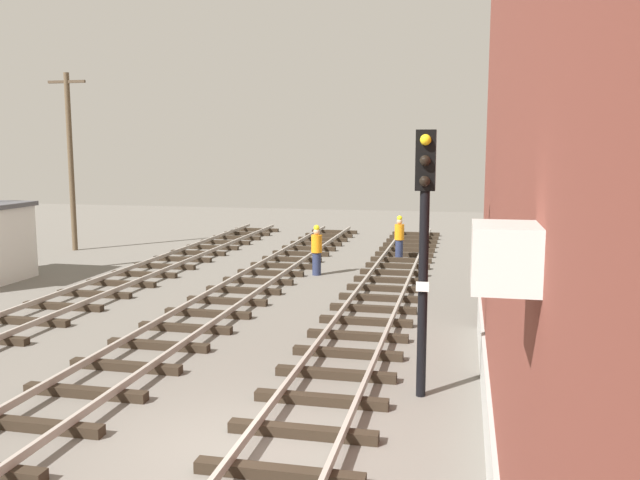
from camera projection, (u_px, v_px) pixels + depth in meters
ground_plane at (239, 451)px, 10.33m from camera, size 80.00×80.00×0.00m
track_near_building at (291, 449)px, 10.13m from camera, size 2.50×53.94×0.32m
track_centre at (34, 423)px, 11.07m from camera, size 2.50×53.94×0.32m
signal_mast at (424, 231)px, 12.18m from camera, size 0.36×0.40×5.01m
utility_pole_far at (71, 159)px, 29.94m from camera, size 1.80×0.24×7.98m
track_worker_foreground at (399, 238)px, 27.80m from camera, size 0.40×0.40×1.87m
track_worker_distant at (317, 250)px, 24.44m from camera, size 0.40×0.40×1.87m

